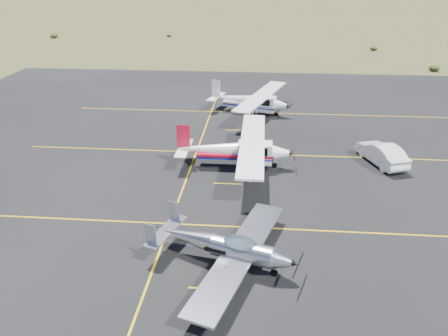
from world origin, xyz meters
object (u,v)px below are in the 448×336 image
(aircraft_plain, at_px, (250,100))
(sedan, at_px, (382,153))
(aircraft_low_wing, at_px, (226,247))
(aircraft_cessna, at_px, (235,149))

(aircraft_plain, distance_m, sedan, 15.83)
(sedan, bearing_deg, aircraft_low_wing, 31.52)
(aircraft_low_wing, bearing_deg, aircraft_plain, 106.75)
(aircraft_cessna, distance_m, aircraft_plain, 13.43)
(aircraft_low_wing, xyz_separation_m, sedan, (10.89, 13.55, -0.23))
(aircraft_cessna, height_order, aircraft_plain, aircraft_cessna)
(sedan, bearing_deg, aircraft_plain, -68.10)
(aircraft_low_wing, relative_size, sedan, 2.05)
(aircraft_plain, bearing_deg, aircraft_cessna, -74.96)
(aircraft_low_wing, bearing_deg, aircraft_cessna, 108.94)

